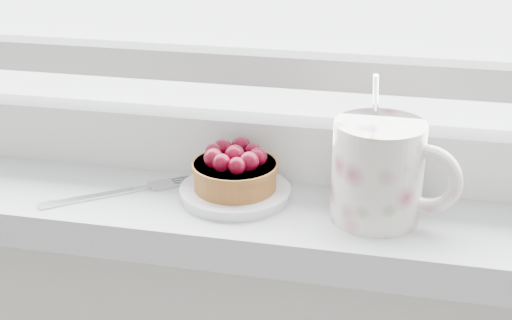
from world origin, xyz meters
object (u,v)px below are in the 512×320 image
(saucer, at_px, (235,192))
(raspberry_tart, at_px, (235,169))
(floral_mug, at_px, (381,170))
(fork, at_px, (120,192))

(saucer, distance_m, raspberry_tart, 0.03)
(floral_mug, xyz_separation_m, fork, (-0.29, -0.00, -0.05))
(raspberry_tart, relative_size, fork, 0.61)
(saucer, relative_size, floral_mug, 0.82)
(saucer, xyz_separation_m, fork, (-0.13, -0.02, -0.00))
(saucer, bearing_deg, fork, -171.82)
(raspberry_tart, bearing_deg, floral_mug, -5.50)
(raspberry_tart, xyz_separation_m, fork, (-0.13, -0.02, -0.03))
(saucer, relative_size, raspberry_tart, 1.30)
(saucer, height_order, floral_mug, floral_mug)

